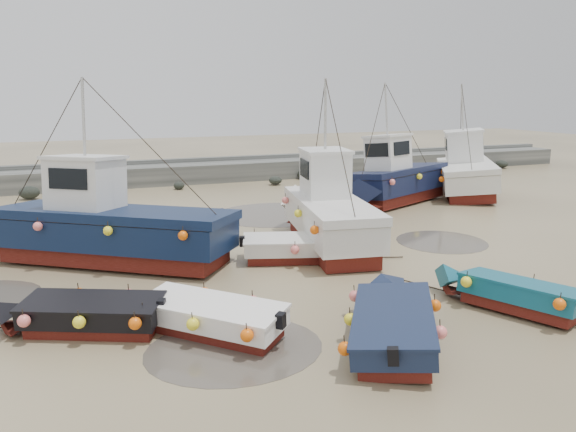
% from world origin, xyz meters
% --- Properties ---
extents(ground, '(120.00, 120.00, 0.00)m').
position_xyz_m(ground, '(0.00, 0.00, 0.00)').
color(ground, tan).
rests_on(ground, ground).
extents(seawall, '(60.00, 4.92, 1.50)m').
position_xyz_m(seawall, '(0.05, 21.99, 0.63)').
color(seawall, slate).
rests_on(seawall, ground).
extents(puddle_a, '(4.12, 4.12, 0.01)m').
position_xyz_m(puddle_a, '(-3.90, -2.53, 0.00)').
color(puddle_a, '#50493F').
rests_on(puddle_a, ground).
extents(puddle_b, '(3.51, 3.51, 0.01)m').
position_xyz_m(puddle_b, '(6.34, 3.56, 0.00)').
color(puddle_b, '#50493F').
rests_on(puddle_b, ground).
extents(puddle_d, '(6.03, 6.03, 0.01)m').
position_xyz_m(puddle_d, '(2.06, 10.76, 0.00)').
color(puddle_d, '#50493F').
rests_on(puddle_d, ground).
extents(dinghy_0, '(4.49, 4.74, 1.43)m').
position_xyz_m(dinghy_0, '(-4.41, -1.32, 0.55)').
color(dinghy_0, maroon).
rests_on(dinghy_0, ground).
extents(dinghy_1, '(4.10, 5.80, 1.43)m').
position_xyz_m(dinghy_1, '(-0.20, -3.41, 0.54)').
color(dinghy_1, maroon).
rests_on(dinghy_1, ground).
extents(dinghy_2, '(2.88, 5.03, 1.43)m').
position_xyz_m(dinghy_2, '(3.64, -2.87, 0.56)').
color(dinghy_2, maroon).
rests_on(dinghy_2, ground).
extents(dinghy_4, '(5.30, 3.03, 1.43)m').
position_xyz_m(dinghy_4, '(-7.16, -0.21, 0.56)').
color(dinghy_4, maroon).
rests_on(dinghy_4, ground).
extents(dinghy_5, '(5.60, 2.89, 1.43)m').
position_xyz_m(dinghy_5, '(0.30, 3.28, 0.55)').
color(dinghy_5, maroon).
rests_on(dinghy_5, ground).
extents(cabin_boat_0, '(10.04, 7.71, 6.22)m').
position_xyz_m(cabin_boat_0, '(-6.32, 5.76, 1.30)').
color(cabin_boat_0, maroon).
rests_on(cabin_boat_0, ground).
extents(cabin_boat_1, '(3.81, 9.78, 6.22)m').
position_xyz_m(cabin_boat_1, '(1.96, 4.90, 1.35)').
color(cabin_boat_1, maroon).
rests_on(cabin_boat_1, ground).
extents(cabin_boat_2, '(9.16, 5.35, 6.22)m').
position_xyz_m(cabin_boat_2, '(8.63, 10.79, 1.36)').
color(cabin_boat_2, maroon).
rests_on(cabin_boat_2, ground).
extents(cabin_boat_3, '(6.63, 8.98, 6.22)m').
position_xyz_m(cabin_boat_3, '(14.33, 12.06, 1.35)').
color(cabin_boat_3, maroon).
rests_on(cabin_boat_3, ground).
extents(person, '(0.68, 0.48, 1.77)m').
position_xyz_m(person, '(-2.19, 4.79, 0.00)').
color(person, '#151932').
rests_on(person, ground).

